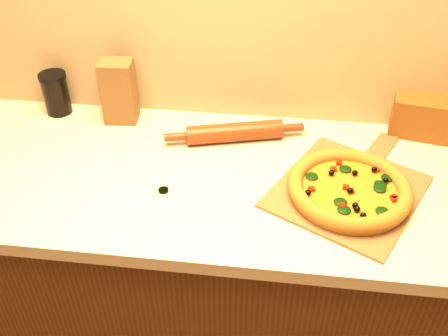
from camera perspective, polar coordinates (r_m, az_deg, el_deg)
cabinet at (r=1.76m, az=-1.31°, el=-12.68°), size 2.80×0.65×0.86m
countertop at (r=1.44m, az=-1.56°, el=-1.18°), size 2.84×0.68×0.04m
pizza_peel at (r=1.41m, az=14.15°, el=-2.25°), size 0.49×0.56×0.01m
pizza at (r=1.37m, az=14.11°, el=-2.32°), size 0.33×0.33×0.05m
bottle_cap at (r=1.37m, az=-6.93°, el=-2.54°), size 0.04×0.04×0.01m
rolling_pin at (r=1.54m, az=1.23°, el=4.11°), size 0.43×0.14×0.06m
paper_bag at (r=1.65m, az=-11.94°, el=8.53°), size 0.11×0.09×0.21m
dark_jar at (r=1.76m, az=-18.66°, el=8.11°), size 0.09×0.09×0.14m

